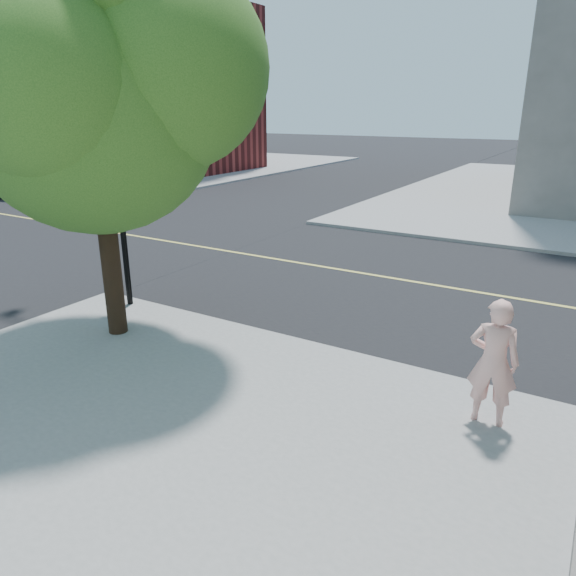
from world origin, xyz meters
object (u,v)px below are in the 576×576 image
Objects in this scene: street_tree at (95,73)px; signal_pole at (48,137)px; man_on_phone at (493,362)px; car_a at (44,180)px.

signal_pole is at bearing 159.31° from street_tree.
man_on_phone is 7.17m from street_tree.
street_tree is at bearing -0.82° from man_on_phone.
car_a is at bearing 150.79° from signal_pole.
street_tree is 1.11× the size of car_a.
signal_pole is (-2.98, 1.12, -1.08)m from street_tree.
car_a is (-15.35, 9.41, -3.63)m from street_tree.
man_on_phone is 9.55m from signal_pole.
street_tree is 3.36m from signal_pole.
street_tree is 1.68× the size of signal_pole.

